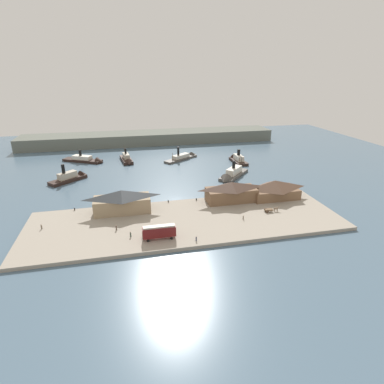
{
  "coord_description": "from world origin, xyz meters",
  "views": [
    {
      "loc": [
        -19.86,
        -119.29,
        50.77
      ],
      "look_at": [
        7.11,
        1.76,
        2.0
      ],
      "focal_mm": 29.26,
      "sensor_mm": 36.0,
      "label": 1
    }
  ],
  "objects_px": {
    "pedestrian_walking_east": "(116,228)",
    "ferry_approaching_west": "(72,177)",
    "mooring_post_center_west": "(168,201)",
    "pedestrian_near_cart": "(196,239)",
    "mooring_post_east": "(196,199)",
    "ferry_moored_west": "(237,159)",
    "ferry_mid_harbor": "(127,160)",
    "horse_cart": "(271,209)",
    "ferry_shed_east_terminal": "(231,191)",
    "ferry_shed_central_terminal": "(122,201)",
    "pedestrian_walking_west": "(243,218)",
    "pedestrian_near_east_shed": "(41,227)",
    "ferry_shed_customs_shed": "(274,189)",
    "ferry_departing_north": "(185,157)",
    "ferry_near_quay": "(87,160)",
    "pedestrian_near_west_shed": "(131,234)",
    "mooring_post_center_east": "(75,209)",
    "ferry_outer_harbor": "(231,175)",
    "street_tram": "(159,231)",
    "pedestrian_by_tram": "(143,234)"
  },
  "relations": [
    {
      "from": "street_tram",
      "to": "mooring_post_center_west",
      "type": "bearing_deg",
      "value": 76.01
    },
    {
      "from": "ferry_near_quay",
      "to": "mooring_post_center_west",
      "type": "bearing_deg",
      "value": -62.7
    },
    {
      "from": "pedestrian_walking_west",
      "to": "ferry_departing_north",
      "type": "relative_size",
      "value": 0.06
    },
    {
      "from": "pedestrian_near_cart",
      "to": "mooring_post_center_west",
      "type": "bearing_deg",
      "value": 97.11
    },
    {
      "from": "ferry_departing_north",
      "to": "ferry_outer_harbor",
      "type": "xyz_separation_m",
      "value": [
        15.77,
        -40.56,
        0.27
      ]
    },
    {
      "from": "pedestrian_walking_east",
      "to": "ferry_approaching_west",
      "type": "height_order",
      "value": "ferry_approaching_west"
    },
    {
      "from": "pedestrian_walking_west",
      "to": "ferry_approaching_west",
      "type": "relative_size",
      "value": 0.08
    },
    {
      "from": "ferry_shed_central_terminal",
      "to": "mooring_post_east",
      "type": "relative_size",
      "value": 23.1
    },
    {
      "from": "pedestrian_walking_west",
      "to": "mooring_post_center_east",
      "type": "xyz_separation_m",
      "value": [
        -59.32,
        21.16,
        -0.24
      ]
    },
    {
      "from": "mooring_post_center_west",
      "to": "ferry_moored_west",
      "type": "xyz_separation_m",
      "value": [
        48.98,
        53.82,
        -0.15
      ]
    },
    {
      "from": "pedestrian_by_tram",
      "to": "ferry_mid_harbor",
      "type": "distance_m",
      "value": 92.42
    },
    {
      "from": "pedestrian_near_east_shed",
      "to": "pedestrian_walking_west",
      "type": "bearing_deg",
      "value": -6.59
    },
    {
      "from": "ferry_shed_east_terminal",
      "to": "pedestrian_near_west_shed",
      "type": "height_order",
      "value": "ferry_shed_east_terminal"
    },
    {
      "from": "pedestrian_walking_east",
      "to": "mooring_post_center_east",
      "type": "distance_m",
      "value": 24.87
    },
    {
      "from": "pedestrian_walking_west",
      "to": "mooring_post_center_west",
      "type": "xyz_separation_m",
      "value": [
        -23.67,
        20.98,
        -0.24
      ]
    },
    {
      "from": "street_tram",
      "to": "horse_cart",
      "type": "distance_m",
      "value": 44.7
    },
    {
      "from": "pedestrian_walking_west",
      "to": "mooring_post_east",
      "type": "bearing_deg",
      "value": 120.87
    },
    {
      "from": "pedestrian_walking_east",
      "to": "mooring_post_east",
      "type": "height_order",
      "value": "pedestrian_walking_east"
    },
    {
      "from": "mooring_post_center_east",
      "to": "ferry_near_quay",
      "type": "distance_m",
      "value": 71.9
    },
    {
      "from": "pedestrian_near_cart",
      "to": "ferry_departing_north",
      "type": "xyz_separation_m",
      "value": [
        16.01,
        98.84,
        -0.77
      ]
    },
    {
      "from": "ferry_departing_north",
      "to": "ferry_shed_east_terminal",
      "type": "bearing_deg",
      "value": -86.0
    },
    {
      "from": "ferry_shed_east_terminal",
      "to": "street_tram",
      "type": "bearing_deg",
      "value": -142.96
    },
    {
      "from": "pedestrian_walking_east",
      "to": "ferry_moored_west",
      "type": "height_order",
      "value": "ferry_moored_west"
    },
    {
      "from": "ferry_shed_customs_shed",
      "to": "pedestrian_walking_east",
      "type": "distance_m",
      "value": 65.36
    },
    {
      "from": "ferry_shed_east_terminal",
      "to": "mooring_post_center_west",
      "type": "relative_size",
      "value": 22.48
    },
    {
      "from": "ferry_shed_east_terminal",
      "to": "pedestrian_by_tram",
      "type": "xyz_separation_m",
      "value": [
        -36.96,
        -21.48,
        -3.25
      ]
    },
    {
      "from": "pedestrian_near_west_shed",
      "to": "mooring_post_center_west",
      "type": "bearing_deg",
      "value": 57.65
    },
    {
      "from": "pedestrian_walking_east",
      "to": "pedestrian_near_cart",
      "type": "bearing_deg",
      "value": -27.47
    },
    {
      "from": "pedestrian_near_cart",
      "to": "ferry_mid_harbor",
      "type": "distance_m",
      "value": 100.47
    },
    {
      "from": "horse_cart",
      "to": "ferry_moored_west",
      "type": "bearing_deg",
      "value": 79.84
    },
    {
      "from": "pedestrian_near_east_shed",
      "to": "pedestrian_walking_east",
      "type": "relative_size",
      "value": 0.94
    },
    {
      "from": "pedestrian_walking_west",
      "to": "mooring_post_center_east",
      "type": "bearing_deg",
      "value": 160.37
    },
    {
      "from": "pedestrian_near_cart",
      "to": "mooring_post_east",
      "type": "height_order",
      "value": "pedestrian_near_cart"
    },
    {
      "from": "pedestrian_near_east_shed",
      "to": "pedestrian_walking_east",
      "type": "bearing_deg",
      "value": -14.34
    },
    {
      "from": "mooring_post_center_west",
      "to": "ferry_moored_west",
      "type": "bearing_deg",
      "value": 47.69
    },
    {
      "from": "pedestrian_near_west_shed",
      "to": "mooring_post_east",
      "type": "xyz_separation_m",
      "value": [
        27.21,
        24.37,
        -0.35
      ]
    },
    {
      "from": "ferry_shed_east_terminal",
      "to": "ferry_approaching_west",
      "type": "bearing_deg",
      "value": 146.42
    },
    {
      "from": "ferry_shed_central_terminal",
      "to": "ferry_shed_customs_shed",
      "type": "distance_m",
      "value": 61.32
    },
    {
      "from": "ferry_mid_harbor",
      "to": "mooring_post_center_west",
      "type": "bearing_deg",
      "value": -77.81
    },
    {
      "from": "ferry_shed_central_terminal",
      "to": "pedestrian_walking_west",
      "type": "xyz_separation_m",
      "value": [
        41.57,
        -15.94,
        -3.62
      ]
    },
    {
      "from": "ferry_approaching_west",
      "to": "ferry_departing_north",
      "type": "bearing_deg",
      "value": 23.42
    },
    {
      "from": "mooring_post_center_east",
      "to": "ferry_outer_harbor",
      "type": "xyz_separation_m",
      "value": [
        71.41,
        26.21,
        -0.22
      ]
    },
    {
      "from": "pedestrian_near_west_shed",
      "to": "ferry_departing_north",
      "type": "distance_m",
      "value": 98.55
    },
    {
      "from": "horse_cart",
      "to": "pedestrian_near_cart",
      "type": "relative_size",
      "value": 3.66
    },
    {
      "from": "ferry_shed_customs_shed",
      "to": "pedestrian_walking_west",
      "type": "height_order",
      "value": "ferry_shed_customs_shed"
    },
    {
      "from": "horse_cart",
      "to": "ferry_mid_harbor",
      "type": "relative_size",
      "value": 0.3
    },
    {
      "from": "ferry_approaching_west",
      "to": "ferry_near_quay",
      "type": "bearing_deg",
      "value": 81.95
    },
    {
      "from": "pedestrian_near_east_shed",
      "to": "ferry_moored_west",
      "type": "relative_size",
      "value": 0.1
    },
    {
      "from": "pedestrian_walking_east",
      "to": "mooring_post_center_west",
      "type": "bearing_deg",
      "value": 43.73
    },
    {
      "from": "ferry_mid_harbor",
      "to": "pedestrian_near_cart",
      "type": "bearing_deg",
      "value": -79.44
    }
  ]
}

